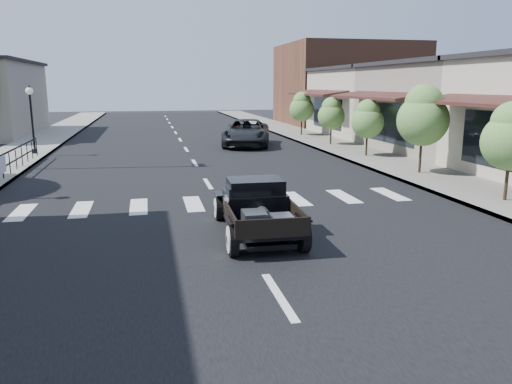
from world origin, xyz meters
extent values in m
plane|color=black|center=(0.00, 0.00, 0.00)|extent=(120.00, 120.00, 0.00)
cube|color=black|center=(0.00, 15.00, 0.01)|extent=(14.00, 80.00, 0.02)
cube|color=#99968B|center=(-8.50, 15.00, 0.07)|extent=(3.00, 80.00, 0.15)
cube|color=gray|center=(8.50, 15.00, 0.07)|extent=(3.00, 80.00, 0.15)
cube|color=gray|center=(15.00, 13.00, 2.25)|extent=(10.00, 9.00, 4.50)
cube|color=beige|center=(15.00, 22.00, 2.25)|extent=(10.00, 9.00, 4.50)
cube|color=brown|center=(15.50, 32.00, 3.50)|extent=(11.00, 10.00, 7.00)
imported|color=black|center=(3.59, 17.94, 0.77)|extent=(3.84, 5.98, 1.53)
camera|label=1|loc=(-2.05, -10.59, 3.52)|focal=35.00mm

